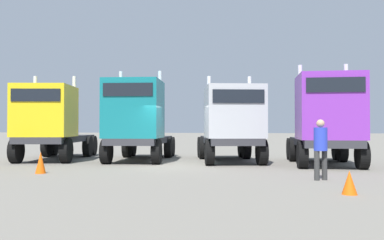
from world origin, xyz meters
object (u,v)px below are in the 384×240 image
at_px(traffic_cone_mid, 349,183).
at_px(semi_truck_silver, 232,123).
at_px(visitor_with_camera, 321,145).
at_px(traffic_cone_near, 41,163).
at_px(semi_truck_teal, 137,120).
at_px(semi_truck_purple, 327,119).
at_px(semi_truck_yellow, 51,122).

bearing_deg(traffic_cone_mid, semi_truck_silver, 114.51).
bearing_deg(visitor_with_camera, semi_truck_silver, 178.76).
xyz_separation_m(visitor_with_camera, traffic_cone_mid, (0.39, -2.61, -0.78)).
bearing_deg(visitor_with_camera, traffic_cone_near, -121.75).
distance_m(traffic_cone_near, traffic_cone_mid, 9.96).
xyz_separation_m(semi_truck_teal, traffic_cone_mid, (7.99, -7.71, -1.65)).
xyz_separation_m(traffic_cone_near, traffic_cone_mid, (9.64, -2.51, -0.09)).
bearing_deg(semi_truck_purple, traffic_cone_near, -68.59).
relative_size(semi_truck_silver, visitor_with_camera, 3.47).
distance_m(semi_truck_silver, semi_truck_purple, 4.06).
distance_m(semi_truck_purple, traffic_cone_mid, 7.40).
relative_size(traffic_cone_near, traffic_cone_mid, 1.32).
xyz_separation_m(semi_truck_teal, semi_truck_purple, (8.31, -0.50, -0.00)).
relative_size(visitor_with_camera, traffic_cone_near, 2.44).
relative_size(semi_truck_purple, traffic_cone_mid, 10.28).
height_order(visitor_with_camera, traffic_cone_near, visitor_with_camera).
distance_m(semi_truck_yellow, traffic_cone_near, 5.65).
height_order(semi_truck_yellow, semi_truck_purple, semi_truck_purple).
bearing_deg(semi_truck_purple, semi_truck_yellow, -94.52).
xyz_separation_m(semi_truck_teal, traffic_cone_near, (-1.65, -5.20, -1.56)).
height_order(semi_truck_yellow, semi_truck_silver, semi_truck_yellow).
xyz_separation_m(semi_truck_yellow, traffic_cone_mid, (12.17, -7.35, -1.55)).
height_order(semi_truck_silver, visitor_with_camera, semi_truck_silver).
relative_size(semi_truck_teal, semi_truck_purple, 1.12).
distance_m(semi_truck_yellow, semi_truck_silver, 8.54).
height_order(traffic_cone_near, traffic_cone_mid, traffic_cone_near).
xyz_separation_m(semi_truck_purple, visitor_with_camera, (-0.70, -4.59, -0.86)).
bearing_deg(semi_truck_purple, semi_truck_teal, -97.30).
relative_size(semi_truck_teal, traffic_cone_near, 8.71).
xyz_separation_m(semi_truck_teal, semi_truck_silver, (4.34, 0.31, -0.15)).
relative_size(semi_truck_yellow, traffic_cone_near, 9.04).
height_order(visitor_with_camera, traffic_cone_mid, visitor_with_camera).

